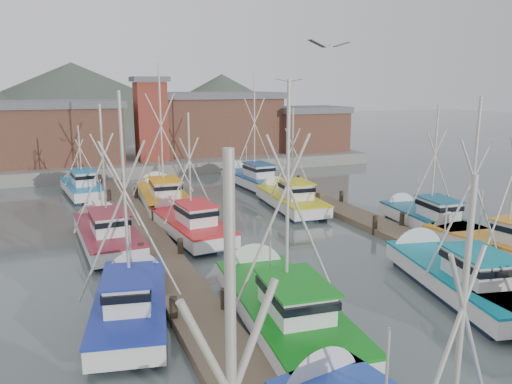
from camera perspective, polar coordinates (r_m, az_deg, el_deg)
name	(u,v)px	position (r m, az deg, el deg)	size (l,w,h in m)	color
ground	(331,278)	(24.14, 8.59, -9.67)	(260.00, 260.00, 0.00)	#465451
dock_left	(166,266)	(25.20, -10.29, -8.27)	(2.30, 46.00, 1.50)	brown
dock_right	(398,234)	(31.04, 15.92, -4.63)	(2.30, 46.00, 1.50)	brown
quay	(164,159)	(57.94, -10.51, 3.68)	(44.00, 16.00, 1.20)	slate
shed_left	(58,131)	(54.33, -21.69, 6.45)	(12.72, 8.48, 6.20)	brown
shed_center	(213,122)	(59.01, -4.90, 7.98)	(14.84, 9.54, 6.90)	brown
shed_right	(309,128)	(60.61, 6.03, 7.26)	(8.48, 6.36, 5.20)	brown
lookout_tower	(151,118)	(53.13, -11.93, 8.25)	(3.60, 3.60, 8.50)	maroon
distant_hills	(45,120)	(142.00, -22.98, 7.58)	(175.00, 140.00, 42.00)	#465345
boat_4	(279,304)	(19.65, 2.64, -12.63)	(4.05, 10.17, 10.01)	black
boat_5	(454,275)	(24.03, 21.72, -8.80)	(4.73, 9.77, 9.29)	black
boat_6	(132,300)	(20.52, -14.01, -11.89)	(4.11, 8.66, 9.39)	black
boat_7	(494,245)	(29.21, 25.56, -5.46)	(4.15, 9.00, 8.84)	black
boat_8	(187,224)	(30.55, -7.86, -3.62)	(3.53, 9.03, 8.13)	black
boat_9	(288,199)	(36.86, 3.71, -0.80)	(3.54, 9.14, 8.10)	black
boat_10	(106,232)	(29.82, -16.77, -4.42)	(3.63, 9.28, 8.72)	black
boat_11	(424,218)	(33.23, 18.64, -2.86)	(3.52, 8.46, 8.46)	black
boat_12	(162,196)	(38.42, -10.66, -0.44)	(4.51, 10.04, 11.36)	black
boat_13	(251,178)	(44.89, -0.57, 1.57)	(4.19, 9.39, 10.59)	black
boat_14	(81,187)	(43.44, -19.34, 0.51)	(3.27, 8.21, 6.38)	black
gull_near	(330,45)	(14.76, 8.41, 16.29)	(1.52, 0.66, 0.24)	gray
gull_far	(289,81)	(26.76, 3.78, 12.57)	(1.48, 0.65, 0.24)	gray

